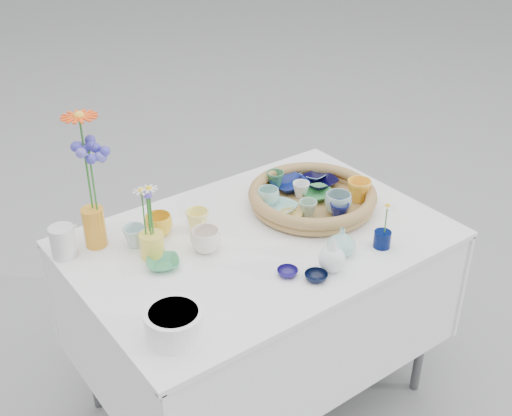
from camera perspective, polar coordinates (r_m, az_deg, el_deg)
ground at (r=2.70m, az=0.26°, el=-16.35°), size 80.00×80.00×0.00m
display_table at (r=2.70m, az=0.26°, el=-16.35°), size 1.26×0.86×0.77m
wicker_tray at (r=2.37m, az=5.02°, el=0.92°), size 0.47×0.47×0.08m
tray_ceramic_0 at (r=2.47m, az=2.94°, el=2.11°), size 0.15×0.15×0.03m
tray_ceramic_1 at (r=2.49m, az=5.60°, el=2.29°), size 0.14×0.14×0.03m
tray_ceramic_2 at (r=2.40m, az=9.13°, el=1.55°), size 0.11×0.11×0.08m
tray_ceramic_3 at (r=2.41m, az=5.45°, el=1.23°), size 0.13×0.13×0.03m
tray_ceramic_4 at (r=2.28m, az=4.63°, el=-0.06°), size 0.09×0.09×0.06m
tray_ceramic_5 at (r=2.32m, az=2.23°, el=0.02°), size 0.14×0.14×0.03m
tray_ceramic_6 at (r=2.35m, az=1.08°, el=1.00°), size 0.10×0.10×0.06m
tray_ceramic_7 at (r=2.41m, az=4.02°, el=1.64°), size 0.08×0.08×0.06m
tray_ceramic_8 at (r=2.56m, az=5.15°, el=2.96°), size 0.13×0.13×0.03m
tray_ceramic_9 at (r=2.28m, az=7.42°, el=-0.26°), size 0.07×0.07×0.06m
tray_ceramic_10 at (r=2.27m, az=3.08°, el=-0.74°), size 0.11×0.11×0.03m
tray_ceramic_11 at (r=2.31m, az=7.31°, el=0.41°), size 0.13×0.13×0.08m
tray_ceramic_12 at (r=2.47m, az=1.72°, el=2.55°), size 0.08×0.08×0.06m
loose_ceramic_0 at (r=2.23m, az=-8.64°, el=-1.50°), size 0.10×0.10×0.08m
loose_ceramic_1 at (r=2.24m, az=-5.23°, el=-1.11°), size 0.09×0.09×0.08m
loose_ceramic_2 at (r=2.07m, az=-8.25°, el=-4.90°), size 0.14×0.14×0.03m
loose_ceramic_3 at (r=2.12m, az=-4.50°, el=-2.89°), size 0.11×0.11×0.08m
loose_ceramic_4 at (r=2.02m, az=2.82°, el=-5.73°), size 0.08×0.08×0.02m
loose_ceramic_5 at (r=2.18m, az=-10.73°, el=-2.49°), size 0.10×0.10×0.07m
loose_ceramic_6 at (r=2.01m, az=5.36°, el=-6.10°), size 0.08×0.08×0.02m
fluted_bowl at (r=1.79m, az=-7.28°, el=-10.20°), size 0.18×0.18×0.09m
bud_vase_paleblue at (r=2.02m, az=6.81°, el=-4.00°), size 0.09×0.09×0.13m
bud_vase_seafoam at (r=2.11m, az=7.62°, el=-2.96°), size 0.10×0.10×0.10m
bud_vase_cobalt at (r=2.18m, az=11.15°, el=-2.74°), size 0.07×0.07×0.06m
single_daisy at (r=2.14m, az=11.48°, el=-0.99°), size 0.08×0.08×0.12m
tall_vase_yellow at (r=2.20m, az=-14.17°, el=-1.66°), size 0.08×0.08×0.14m
gerbera at (r=2.09m, az=-14.86°, el=3.81°), size 0.15×0.15×0.34m
hydrangea at (r=2.11m, az=-14.29°, el=2.35°), size 0.10×0.10×0.29m
white_pitcher at (r=2.17m, az=-16.78°, el=-2.90°), size 0.13×0.11×0.11m
daisy_cup at (r=2.11m, az=-9.22°, el=-3.28°), size 0.10×0.10×0.09m
daisy_posy at (r=2.06m, az=-9.76°, el=-0.13°), size 0.11×0.11×0.17m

